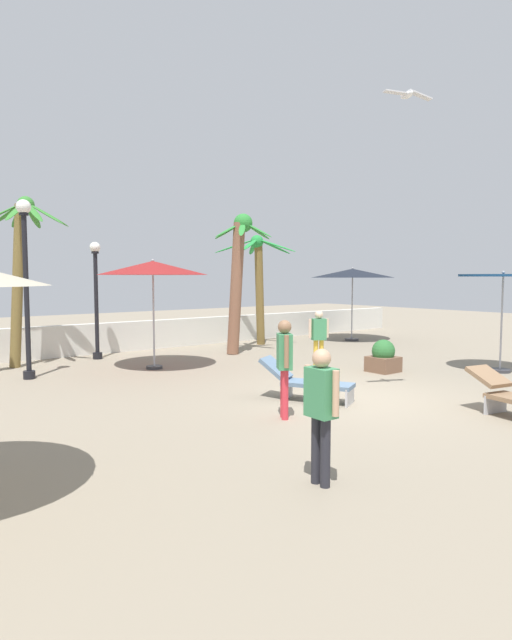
{
  "coord_description": "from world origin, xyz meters",
  "views": [
    {
      "loc": [
        -8.29,
        -7.15,
        2.48
      ],
      "look_at": [
        0.0,
        3.3,
        1.4
      ],
      "focal_mm": 30.0,
      "sensor_mm": 36.0,
      "label": 1
    }
  ],
  "objects": [
    {
      "name": "ground_plane",
      "position": [
        0.0,
        0.0,
        0.0
      ],
      "size": [
        56.0,
        56.0,
        0.0
      ],
      "primitive_type": "plane",
      "color": "gray"
    },
    {
      "name": "boundary_wall",
      "position": [
        0.0,
        9.44,
        0.49
      ],
      "size": [
        25.2,
        0.3,
        0.99
      ],
      "primitive_type": "cube",
      "color": "silver",
      "rests_on": "ground_plane"
    },
    {
      "name": "patio_umbrella_0",
      "position": [
        -1.56,
        5.77,
        2.7
      ],
      "size": [
        2.92,
        2.92,
        2.96
      ],
      "color": "#333338",
      "rests_on": "ground_plane"
    },
    {
      "name": "patio_umbrella_2",
      "position": [
        7.51,
        6.76,
        2.6
      ],
      "size": [
        3.2,
        3.2,
        2.85
      ],
      "color": "#333338",
      "rests_on": "ground_plane"
    },
    {
      "name": "patio_umbrella_3",
      "position": [
        5.27,
        -0.3,
        2.31
      ],
      "size": [
        2.18,
        2.18,
        2.63
      ],
      "color": "#333338",
      "rests_on": "ground_plane"
    },
    {
      "name": "palm_tree_0",
      "position": [
        -4.22,
        8.32,
        2.99
      ],
      "size": [
        2.26,
        2.27,
        4.68
      ],
      "color": "brown",
      "rests_on": "ground_plane"
    },
    {
      "name": "palm_tree_1",
      "position": [
        1.95,
        6.67,
        2.78
      ],
      "size": [
        2.05,
        1.92,
        4.51
      ],
      "color": "brown",
      "rests_on": "ground_plane"
    },
    {
      "name": "palm_tree_3",
      "position": [
        3.89,
        8.05,
        2.56
      ],
      "size": [
        2.93,
        2.9,
        3.99
      ],
      "color": "brown",
      "rests_on": "ground_plane"
    },
    {
      "name": "lamp_post_0",
      "position": [
        -4.64,
        6.35,
        2.54
      ],
      "size": [
        0.35,
        0.35,
        4.31
      ],
      "color": "black",
      "rests_on": "ground_plane"
    },
    {
      "name": "lamp_post_1",
      "position": [
        -2.09,
        8.39,
        1.98
      ],
      "size": [
        0.32,
        0.32,
        3.52
      ],
      "color": "black",
      "rests_on": "ground_plane"
    },
    {
      "name": "lounge_chair_1",
      "position": [
        -0.94,
        0.5,
        0.4
      ],
      "size": [
        1.35,
        1.92,
        0.84
      ],
      "color": "#B7B7BC",
      "rests_on": "ground_plane"
    },
    {
      "name": "guest_0",
      "position": [
        1.82,
        2.91,
        0.95
      ],
      "size": [
        0.51,
        0.38,
        1.59
      ],
      "color": "gold",
      "rests_on": "ground_plane"
    },
    {
      "name": "guest_1",
      "position": [
        -2.18,
        -0.24,
        1.06
      ],
      "size": [
        0.4,
        0.48,
        1.73
      ],
      "color": "#D8333F",
      "rests_on": "ground_plane"
    },
    {
      "name": "guest_2",
      "position": [
        -3.84,
        -2.77,
        0.99
      ],
      "size": [
        0.25,
        0.56,
        1.64
      ],
      "color": "#26262D",
      "rests_on": "ground_plane"
    },
    {
      "name": "seagull_0",
      "position": [
        0.25,
        -0.9,
        5.85
      ],
      "size": [
        0.96,
        0.5,
        0.15
      ],
      "color": "white"
    },
    {
      "name": "planter",
      "position": [
        2.91,
        1.62,
        0.38
      ],
      "size": [
        0.7,
        0.7,
        0.85
      ],
      "color": "brown",
      "rests_on": "ground_plane"
    }
  ]
}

